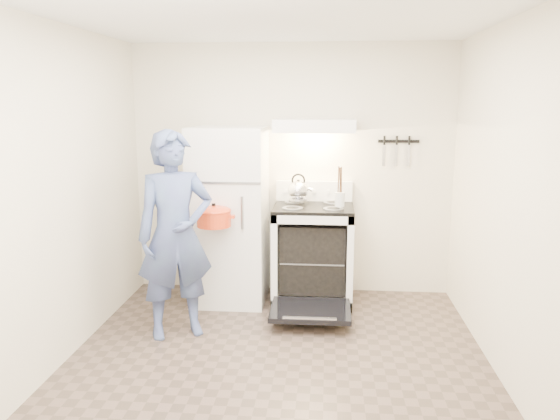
% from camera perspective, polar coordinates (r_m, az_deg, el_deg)
% --- Properties ---
extents(floor, '(3.60, 3.60, 0.00)m').
position_cam_1_polar(floor, '(4.16, -0.52, -16.43)').
color(floor, brown).
rests_on(floor, ground).
extents(back_wall, '(3.20, 0.02, 2.50)m').
position_cam_1_polar(back_wall, '(5.52, 1.24, 4.16)').
color(back_wall, beige).
rests_on(back_wall, ground).
extents(refrigerator, '(0.70, 0.70, 1.70)m').
position_cam_1_polar(refrigerator, '(5.31, -5.29, -0.54)').
color(refrigerator, white).
rests_on(refrigerator, floor).
extents(stove_body, '(0.76, 0.65, 0.92)m').
position_cam_1_polar(stove_body, '(5.35, 3.44, -4.73)').
color(stove_body, white).
rests_on(stove_body, floor).
extents(cooktop, '(0.76, 0.65, 0.03)m').
position_cam_1_polar(cooktop, '(5.24, 3.50, 0.27)').
color(cooktop, black).
rests_on(cooktop, stove_body).
extents(backsplash, '(0.76, 0.07, 0.20)m').
position_cam_1_polar(backsplash, '(5.50, 3.59, 2.01)').
color(backsplash, white).
rests_on(backsplash, cooktop).
extents(oven_door, '(0.70, 0.54, 0.04)m').
position_cam_1_polar(oven_door, '(4.89, 3.20, -10.43)').
color(oven_door, black).
rests_on(oven_door, floor).
extents(oven_rack, '(0.60, 0.52, 0.01)m').
position_cam_1_polar(oven_rack, '(5.35, 3.44, -4.94)').
color(oven_rack, gray).
rests_on(oven_rack, stove_body).
extents(range_hood, '(0.76, 0.50, 0.12)m').
position_cam_1_polar(range_hood, '(5.22, 3.63, 8.80)').
color(range_hood, white).
rests_on(range_hood, back_wall).
extents(knife_strip, '(0.40, 0.02, 0.03)m').
position_cam_1_polar(knife_strip, '(5.51, 12.29, 7.03)').
color(knife_strip, black).
rests_on(knife_strip, back_wall).
extents(pizza_stone, '(0.36, 0.36, 0.02)m').
position_cam_1_polar(pizza_stone, '(5.37, 3.16, -4.74)').
color(pizza_stone, '#916D55').
rests_on(pizza_stone, oven_rack).
extents(tea_kettle, '(0.24, 0.20, 0.30)m').
position_cam_1_polar(tea_kettle, '(5.30, 1.92, 2.21)').
color(tea_kettle, silver).
rests_on(tea_kettle, cooktop).
extents(utensil_jar, '(0.10, 0.10, 0.13)m').
position_cam_1_polar(utensil_jar, '(5.07, 6.25, 1.12)').
color(utensil_jar, silver).
rests_on(utensil_jar, cooktop).
extents(person, '(0.74, 0.65, 1.72)m').
position_cam_1_polar(person, '(4.55, -10.88, -2.60)').
color(person, navy).
rests_on(person, floor).
extents(dutch_oven, '(0.37, 0.30, 0.24)m').
position_cam_1_polar(dutch_oven, '(4.84, -6.92, -0.89)').
color(dutch_oven, red).
rests_on(dutch_oven, person).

